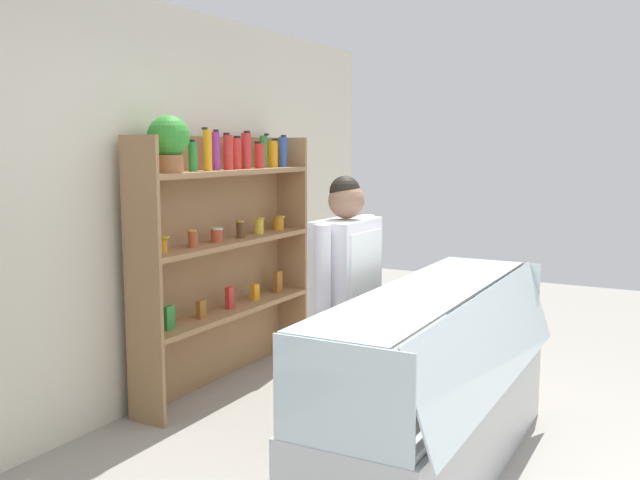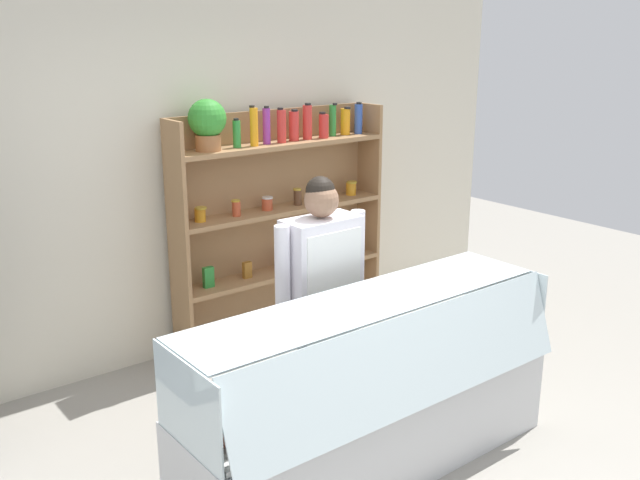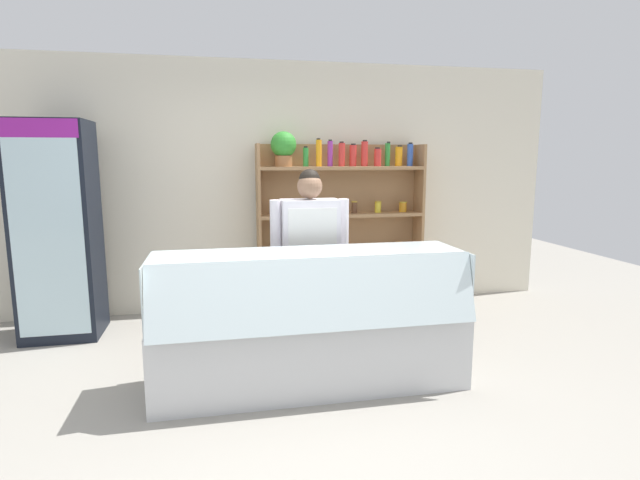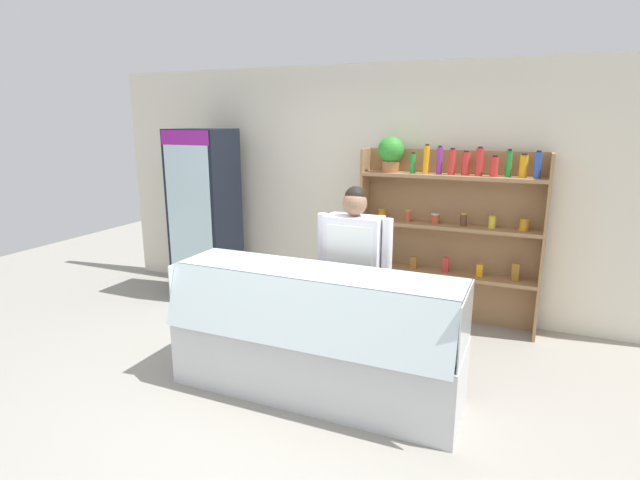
% 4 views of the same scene
% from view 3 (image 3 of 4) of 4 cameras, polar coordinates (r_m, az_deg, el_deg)
% --- Properties ---
extents(ground_plane, '(12.00, 12.00, 0.00)m').
position_cam_3_polar(ground_plane, '(3.73, -3.65, -17.31)').
color(ground_plane, gray).
extents(back_wall, '(6.80, 0.10, 2.70)m').
position_cam_3_polar(back_wall, '(5.57, -7.07, 5.99)').
color(back_wall, silver).
rests_on(back_wall, ground).
extents(drinks_fridge, '(0.67, 0.59, 2.01)m').
position_cam_3_polar(drinks_fridge, '(5.21, -27.79, 0.94)').
color(drinks_fridge, black).
rests_on(drinks_fridge, ground).
extents(shelving_unit, '(1.83, 0.29, 1.95)m').
position_cam_3_polar(shelving_unit, '(5.49, 1.69, 3.44)').
color(shelving_unit, '#9E754C').
rests_on(shelving_unit, ground).
extents(deli_display_case, '(2.26, 0.72, 1.01)m').
position_cam_3_polar(deli_display_case, '(3.76, -1.14, -11.88)').
color(deli_display_case, silver).
rests_on(deli_display_case, ground).
extents(shop_clerk, '(0.66, 0.25, 1.59)m').
position_cam_3_polar(shop_clerk, '(4.16, -1.14, -0.83)').
color(shop_clerk, '#2D2D38').
rests_on(shop_clerk, ground).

